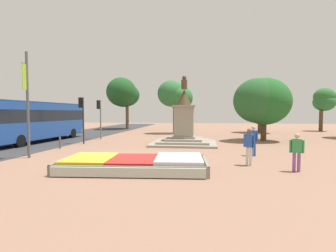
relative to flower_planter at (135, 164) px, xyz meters
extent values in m
plane|color=#8C6651|center=(-1.61, 2.58, -0.26)|extent=(95.24, 95.24, 0.00)
cube|color=#38281C|center=(-0.05, 0.06, -0.06)|extent=(6.18, 3.18, 0.40)
cube|color=gray|center=(0.06, -1.34, -0.04)|extent=(6.17, 0.60, 0.44)
cube|color=gray|center=(-0.16, 1.46, -0.04)|extent=(6.17, 0.60, 0.44)
cube|color=gray|center=(-3.08, -0.18, -0.04)|extent=(0.33, 2.90, 0.44)
cube|color=gray|center=(2.98, 0.30, -0.04)|extent=(0.33, 2.90, 0.44)
cube|color=yellow|center=(-1.97, -0.10, 0.21)|extent=(2.12, 2.65, 0.13)
cube|color=red|center=(-0.05, 0.06, 0.20)|extent=(2.12, 2.65, 0.10)
cube|color=white|center=(1.87, 0.21, 0.23)|extent=(2.12, 2.65, 0.18)
cube|color=#B2BCAD|center=(0.07, -1.39, -0.04)|extent=(5.87, 0.67, 0.36)
cube|color=gray|center=(1.39, 9.47, -0.18)|extent=(4.91, 4.91, 0.16)
cube|color=gray|center=(1.39, 9.47, -0.02)|extent=(3.84, 3.84, 0.16)
cube|color=gray|center=(1.39, 9.47, 0.13)|extent=(2.78, 2.78, 0.16)
cube|color=gray|center=(1.39, 9.47, 0.29)|extent=(1.72, 1.72, 0.16)
cube|color=gray|center=(1.39, 9.47, 1.50)|extent=(1.47, 1.47, 2.26)
cube|color=gray|center=(1.39, 9.47, 2.69)|extent=(1.73, 1.73, 0.12)
cone|color=#473823|center=(1.39, 9.47, 3.38)|extent=(1.10, 1.10, 1.25)
cylinder|color=#473823|center=(1.39, 9.47, 4.36)|extent=(0.47, 0.47, 0.72)
sphere|color=#473823|center=(1.39, 9.47, 4.88)|extent=(0.32, 0.32, 0.32)
cylinder|color=#473823|center=(1.29, 9.74, 4.51)|extent=(0.26, 0.48, 0.61)
cylinder|color=#2D2D33|center=(-6.45, 8.61, 1.56)|extent=(0.12, 0.12, 3.63)
cube|color=black|center=(-6.65, 8.61, 2.97)|extent=(0.25, 0.29, 0.80)
cylinder|color=red|center=(-6.79, 8.62, 3.24)|extent=(0.03, 0.14, 0.14)
cylinder|color=#543E08|center=(-6.79, 8.62, 2.97)|extent=(0.03, 0.14, 0.14)
cylinder|color=#0D4211|center=(-6.79, 8.62, 2.71)|extent=(0.03, 0.14, 0.14)
cube|color=gold|center=(-6.55, 8.61, 0.79)|extent=(0.10, 0.16, 0.20)
cylinder|color=slate|center=(-6.48, 12.14, 1.53)|extent=(0.12, 0.12, 3.58)
cube|color=black|center=(-6.68, 12.16, 2.92)|extent=(0.26, 0.30, 0.80)
cylinder|color=red|center=(-6.81, 12.17, 3.19)|extent=(0.04, 0.14, 0.14)
cylinder|color=#543E08|center=(-6.81, 12.17, 2.92)|extent=(0.04, 0.14, 0.14)
cylinder|color=#0D4211|center=(-6.81, 12.17, 2.65)|extent=(0.04, 0.14, 0.14)
cube|color=gold|center=(-6.58, 12.15, 0.79)|extent=(0.11, 0.17, 0.20)
cylinder|color=#4C5156|center=(-6.49, 2.15, 2.59)|extent=(0.14, 0.14, 5.71)
cube|color=#8CBF2D|center=(-6.47, 1.91, 4.10)|extent=(0.06, 0.36, 1.36)
cylinder|color=#4C5156|center=(-6.47, 1.91, 4.78)|extent=(0.08, 0.50, 0.03)
cube|color=#1E4799|center=(-10.91, 9.21, 1.52)|extent=(2.81, 11.72, 2.86)
cube|color=black|center=(-10.91, 9.21, 1.95)|extent=(2.81, 11.37, 0.92)
cube|color=navy|center=(-10.91, 9.21, 3.00)|extent=(2.75, 11.49, 0.10)
cylinder|color=black|center=(-11.87, 13.03, 0.19)|extent=(0.31, 0.91, 0.90)
cylinder|color=black|center=(-9.68, 12.95, 0.19)|extent=(0.31, 0.91, 0.90)
cylinder|color=black|center=(-9.94, 5.97, 0.19)|extent=(0.31, 0.91, 0.90)
cylinder|color=#8C4C99|center=(6.64, 0.61, 0.14)|extent=(0.13, 0.13, 0.80)
cylinder|color=#8C4C99|center=(6.82, 0.57, 0.14)|extent=(0.13, 0.13, 0.80)
cube|color=#338C4C|center=(6.73, 0.59, 0.82)|extent=(0.42, 0.30, 0.57)
cylinder|color=#338C4C|center=(6.50, 0.64, 0.80)|extent=(0.09, 0.09, 0.54)
cylinder|color=#338C4C|center=(6.97, 0.54, 0.80)|extent=(0.09, 0.09, 0.54)
sphere|color=tan|center=(6.73, 0.59, 1.24)|extent=(0.21, 0.21, 0.21)
cylinder|color=#264CA5|center=(5.76, 4.39, 0.17)|extent=(0.13, 0.13, 0.85)
cylinder|color=#264CA5|center=(5.63, 4.52, 0.17)|extent=(0.13, 0.13, 0.85)
cube|color=#264CA5|center=(5.69, 4.45, 0.90)|extent=(0.43, 0.42, 0.61)
cylinder|color=#264CA5|center=(5.87, 4.29, 0.87)|extent=(0.09, 0.09, 0.57)
cylinder|color=#264CA5|center=(5.52, 4.62, 0.87)|extent=(0.09, 0.09, 0.57)
sphere|color=tan|center=(5.69, 4.45, 1.34)|extent=(0.22, 0.22, 0.22)
cylinder|color=beige|center=(4.93, 1.71, 0.17)|extent=(0.13, 0.13, 0.86)
cylinder|color=beige|center=(5.07, 1.60, 0.17)|extent=(0.13, 0.13, 0.86)
cube|color=#264CA5|center=(5.00, 1.65, 0.91)|extent=(0.44, 0.41, 0.61)
cylinder|color=#264CA5|center=(4.81, 1.80, 0.88)|extent=(0.09, 0.09, 0.58)
cylinder|color=#264CA5|center=(5.19, 1.51, 0.88)|extent=(0.09, 0.09, 0.58)
sphere|color=brown|center=(5.00, 1.65, 1.35)|extent=(0.22, 0.22, 0.22)
cylinder|color=#4C5156|center=(-7.00, 2.82, 0.13)|extent=(0.12, 0.12, 0.78)
sphere|color=#4C5156|center=(-7.00, 2.82, 0.56)|extent=(0.13, 0.13, 0.13)
cylinder|color=#4C5156|center=(-6.85, 5.86, 0.09)|extent=(0.13, 0.13, 0.70)
sphere|color=#4C5156|center=(-6.85, 5.86, 0.48)|extent=(0.14, 0.14, 0.14)
cylinder|color=#4C3823|center=(9.61, 22.00, 0.92)|extent=(0.45, 0.45, 2.35)
ellipsoid|color=#164B21|center=(9.27, 22.50, 3.16)|extent=(3.75, 3.43, 2.82)
ellipsoid|color=#164C23|center=(10.19, 21.76, 4.08)|extent=(3.67, 3.63, 2.91)
cylinder|color=brown|center=(-0.55, 19.93, 1.29)|extent=(0.32, 0.32, 3.10)
ellipsoid|color=#306D34|center=(-0.14, 19.37, 4.17)|extent=(2.49, 2.40, 2.11)
ellipsoid|color=#2F6E35|center=(0.12, 19.91, 3.93)|extent=(3.01, 2.81, 2.83)
ellipsoid|color=#2D6A35|center=(-0.90, 19.64, 4.41)|extent=(3.16, 3.20, 3.05)
cylinder|color=#4C3823|center=(18.05, 25.68, 1.10)|extent=(0.47, 0.47, 2.72)
ellipsoid|color=#2A6C34|center=(18.59, 26.12, 3.55)|extent=(2.78, 2.86, 2.32)
ellipsoid|color=#2C672F|center=(18.57, 26.09, 4.24)|extent=(2.71, 2.56, 2.35)
cylinder|color=brown|center=(-8.25, 26.49, 1.48)|extent=(0.45, 0.45, 3.48)
ellipsoid|color=#1D4C21|center=(-8.98, 26.08, 5.18)|extent=(4.29, 4.42, 4.16)
ellipsoid|color=#164E22|center=(-9.02, 27.38, 4.84)|extent=(4.68, 5.09, 3.62)
cylinder|color=#4C3823|center=(8.08, 12.87, 0.85)|extent=(0.48, 0.48, 2.21)
ellipsoid|color=#26582A|center=(7.43, 12.31, 3.21)|extent=(4.06, 3.66, 3.80)
ellipsoid|color=#205C25|center=(8.12, 13.26, 3.61)|extent=(3.74, 3.70, 2.91)
ellipsoid|color=#205D26|center=(8.07, 12.63, 3.15)|extent=(4.42, 4.21, 4.01)
camera|label=1|loc=(2.90, -10.80, 2.20)|focal=28.00mm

